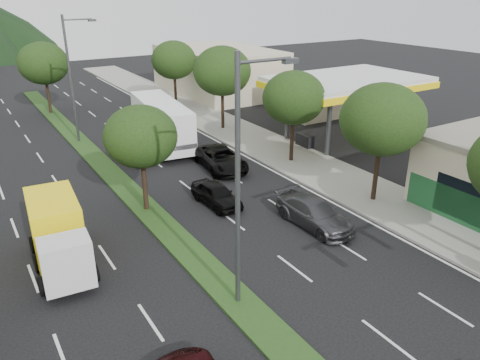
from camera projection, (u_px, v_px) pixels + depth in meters
sidewalk_right at (259, 142)px, 38.49m from camera, size 5.00×90.00×0.15m
median at (97, 159)px, 34.74m from camera, size 1.60×56.00×0.12m
gas_canopy at (347, 84)px, 37.56m from camera, size 12.20×8.20×5.25m
bldg_right_far at (218, 71)px, 55.83m from camera, size 10.00×16.00×5.20m
tree_r_b at (382, 120)px, 26.15m from camera, size 4.80×4.80×6.94m
tree_r_c at (294, 98)px, 32.53m from camera, size 4.40×4.40×6.48m
tree_r_d at (222, 71)px, 40.20m from camera, size 5.00×5.00×7.17m
tree_r_e at (174, 60)px, 48.15m from camera, size 4.60×4.60×6.71m
tree_med_near at (141, 137)px, 25.23m from camera, size 4.00×4.00×6.02m
tree_med_far at (43, 63)px, 45.38m from camera, size 4.80×4.80×6.94m
streetlight_near at (242, 175)px, 17.05m from camera, size 2.60×0.25×10.00m
streetlight_mid at (73, 74)px, 36.64m from camera, size 2.60×0.25×10.00m
car_queue_a at (216, 194)px, 27.36m from camera, size 1.79×4.01×1.34m
car_queue_b at (314, 213)px, 24.99m from camera, size 2.18×5.01×1.44m
car_queue_c at (135, 151)px, 34.57m from camera, size 1.47×4.15×1.36m
car_queue_d at (221, 159)px, 32.80m from camera, size 3.17×5.64×1.49m
box_truck at (58, 235)px, 21.34m from camera, size 2.76×6.22×2.99m
motorhome at (161, 123)px, 37.08m from camera, size 4.00×9.68×3.61m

